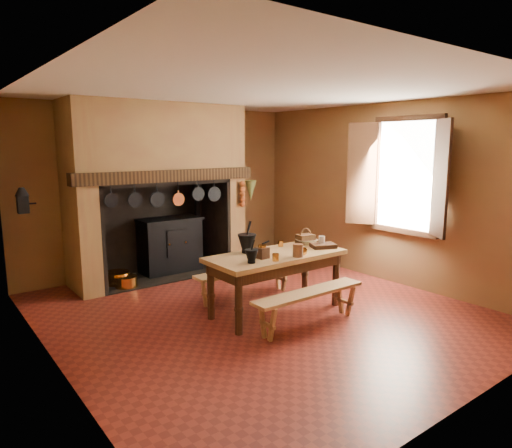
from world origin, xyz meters
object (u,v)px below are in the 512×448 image
Objects in this scene: work_table at (276,263)px; iron_range at (170,244)px; wicker_basket at (305,239)px; bench_front at (309,300)px; coffee_grinder at (262,252)px; mixing_bowl at (306,241)px.

iron_range is at bearing 94.65° from work_table.
iron_range is at bearing 119.63° from wicker_basket.
bench_front is at bearing -121.94° from wicker_basket.
work_table is 0.70m from bench_front.
coffee_grinder is 0.73× the size of mixing_bowl.
iron_range is at bearing 111.09° from mixing_bowl.
iron_range is 5.54× the size of mixing_bowl.
iron_range is at bearing 93.75° from bench_front.
iron_range is 2.57m from mixing_bowl.
work_table is at bearing -165.38° from mixing_bowl.
wicker_basket is at bearing 16.10° from work_table.
bench_front is at bearing -90.00° from work_table.
mixing_bowl is (1.00, 0.27, -0.04)m from coffee_grinder.
work_table is at bearing -85.35° from iron_range.
mixing_bowl is at bearing 14.62° from work_table.
wicker_basket reaches higher than mixing_bowl.
iron_range is 2.55m from wicker_basket.
iron_range is 1.02× the size of bench_front.
mixing_bowl is at bearing 48.63° from bench_front.
coffee_grinder is at bearing -163.83° from work_table.
wicker_basket reaches higher than work_table.
wicker_basket reaches higher than bench_front.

